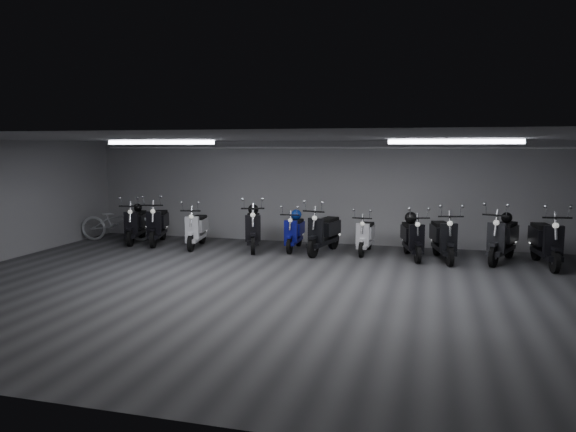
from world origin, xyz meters
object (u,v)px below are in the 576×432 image
(scooter_0, at_px, (136,219))
(scooter_5, at_px, (324,226))
(helmet_4, at_px, (507,217))
(scooter_8, at_px, (444,231))
(scooter_4, at_px, (294,227))
(scooter_3, at_px, (253,223))
(scooter_7, at_px, (413,232))
(scooter_2, at_px, (196,223))
(helmet_2, at_px, (411,218))
(helmet_0, at_px, (296,215))
(scooter_9, at_px, (503,232))
(helmet_3, at_px, (253,209))
(scooter_10, at_px, (546,234))
(helmet_1, at_px, (138,208))
(scooter_6, at_px, (366,230))
(scooter_1, at_px, (157,219))
(bicycle, at_px, (117,218))

(scooter_0, height_order, scooter_5, scooter_5)
(helmet_4, bearing_deg, scooter_8, -164.35)
(scooter_4, bearing_deg, scooter_0, 179.71)
(scooter_3, height_order, scooter_7, scooter_3)
(helmet_4, bearing_deg, scooter_2, -177.18)
(scooter_4, xyz_separation_m, helmet_2, (2.92, -0.05, 0.34))
(scooter_0, bearing_deg, helmet_0, -11.20)
(scooter_9, distance_m, helmet_0, 5.02)
(scooter_9, bearing_deg, helmet_0, -163.41)
(scooter_5, relative_size, helmet_4, 7.42)
(scooter_7, distance_m, helmet_2, 0.39)
(helmet_3, bearing_deg, scooter_7, -3.91)
(scooter_10, height_order, helmet_1, scooter_10)
(helmet_2, relative_size, helmet_4, 1.16)
(scooter_4, relative_size, scooter_6, 1.03)
(helmet_3, distance_m, helmet_4, 6.20)
(scooter_1, relative_size, bicycle, 0.93)
(scooter_4, xyz_separation_m, helmet_0, (-0.01, 0.23, 0.28))
(scooter_4, height_order, bicycle, bicycle)
(scooter_1, xyz_separation_m, helmet_3, (2.72, 0.12, 0.32))
(scooter_5, xyz_separation_m, scooter_10, (5.05, -0.18, 0.04))
(scooter_10, bearing_deg, scooter_7, 170.79)
(scooter_3, bearing_deg, scooter_6, -12.17)
(helmet_4, bearing_deg, scooter_1, -178.93)
(helmet_1, bearing_deg, scooter_8, -3.35)
(scooter_9, relative_size, helmet_2, 6.62)
(scooter_8, height_order, helmet_2, scooter_8)
(scooter_9, distance_m, helmet_1, 9.57)
(scooter_4, height_order, helmet_3, scooter_4)
(scooter_9, height_order, helmet_0, scooter_9)
(scooter_9, bearing_deg, scooter_5, -158.01)
(scooter_1, height_order, scooter_5, scooter_1)
(scooter_8, height_order, helmet_4, scooter_8)
(scooter_1, bearing_deg, scooter_10, -18.49)
(scooter_2, distance_m, helmet_2, 5.51)
(scooter_4, distance_m, scooter_8, 3.70)
(scooter_2, xyz_separation_m, scooter_4, (2.58, 0.35, -0.04))
(bicycle, bearing_deg, scooter_10, -105.03)
(scooter_8, relative_size, helmet_1, 8.08)
(scooter_8, bearing_deg, helmet_4, 2.80)
(scooter_6, relative_size, helmet_2, 5.44)
(helmet_0, relative_size, helmet_4, 1.10)
(scooter_1, relative_size, scooter_2, 1.08)
(scooter_1, bearing_deg, scooter_7, -18.10)
(scooter_0, distance_m, helmet_2, 7.42)
(scooter_7, bearing_deg, scooter_8, -20.39)
(scooter_5, bearing_deg, scooter_7, 11.52)
(scooter_6, bearing_deg, scooter_5, -162.42)
(scooter_6, xyz_separation_m, helmet_1, (-6.39, 0.10, 0.36))
(scooter_8, bearing_deg, scooter_5, 164.73)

